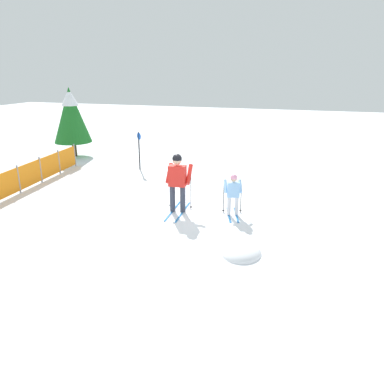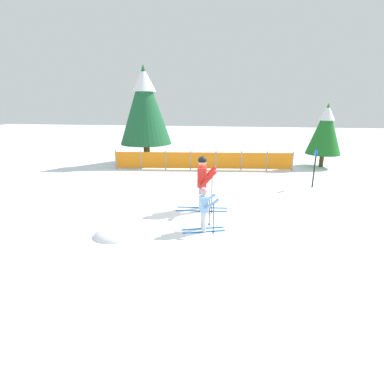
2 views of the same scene
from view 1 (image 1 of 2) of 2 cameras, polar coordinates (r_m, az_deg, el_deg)
name	(u,v)px [view 1 (image 1 of 2)]	position (r m, az deg, el deg)	size (l,w,h in m)	color
ground_plane	(180,214)	(10.52, -1.91, -3.37)	(60.00, 60.00, 0.00)	white
skier_adult	(178,178)	(10.39, -2.21, 2.17)	(1.60, 0.73, 1.68)	#1966B2
skier_child	(233,191)	(10.27, 6.31, 0.10)	(1.14, 0.62, 1.18)	#1966B2
safety_fence	(6,184)	(12.97, -26.48, 1.05)	(8.55, 0.85, 0.93)	gray
conifer_near	(71,114)	(18.11, -17.96, 11.22)	(1.68, 1.68, 3.12)	#4C3823
trail_marker	(139,147)	(15.12, -8.06, 6.85)	(0.18, 0.24, 1.51)	black
snow_mound	(241,253)	(8.43, 7.53, -9.26)	(1.02, 0.87, 0.41)	white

